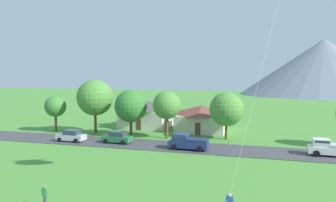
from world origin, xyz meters
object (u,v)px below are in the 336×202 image
at_px(tree_right_of_center, 227,109).
at_px(house_left_center, 146,113).
at_px(house_leftmost, 202,118).
at_px(tree_far_right, 55,106).
at_px(parked_car_silver_mid_west, 71,136).
at_px(tree_near_left, 95,98).
at_px(parked_car_green_west_end, 117,137).
at_px(tree_center, 131,106).
at_px(pickup_truck_white_east_side, 330,148).
at_px(watcher_person, 45,196).
at_px(tree_left_of_center, 167,105).
at_px(pickup_truck_navy_west_side, 188,142).

bearing_deg(tree_right_of_center, house_left_center, 154.92).
xyz_separation_m(house_leftmost, tree_far_right, (-24.52, -7.41, 2.05)).
bearing_deg(parked_car_silver_mid_west, tree_near_left, 91.10).
relative_size(house_left_center, parked_car_green_west_end, 2.26).
relative_size(tree_near_left, tree_right_of_center, 1.26).
xyz_separation_m(parked_car_green_west_end, parked_car_silver_mid_west, (-7.04, -0.84, 0.00)).
bearing_deg(tree_center, pickup_truck_white_east_side, -10.55).
relative_size(house_left_center, tree_right_of_center, 1.32).
relative_size(house_left_center, watcher_person, 5.72).
xyz_separation_m(tree_near_left, pickup_truck_white_east_side, (35.07, -6.17, -5.00)).
height_order(tree_center, pickup_truck_white_east_side, tree_center).
bearing_deg(tree_near_left, tree_far_right, -175.29).
height_order(tree_left_of_center, tree_far_right, tree_left_of_center).
bearing_deg(parked_car_silver_mid_west, house_leftmost, 40.00).
distance_m(pickup_truck_white_east_side, watcher_person, 32.32).
bearing_deg(tree_near_left, house_leftmost, 21.67).
height_order(house_leftmost, tree_left_of_center, tree_left_of_center).
bearing_deg(tree_center, tree_left_of_center, -1.09).
bearing_deg(tree_near_left, tree_right_of_center, 2.36).
bearing_deg(pickup_truck_white_east_side, tree_far_right, 172.55).
bearing_deg(house_left_center, parked_car_silver_mid_west, -110.38).
bearing_deg(parked_car_silver_mid_west, pickup_truck_white_east_side, 2.09).
height_order(house_left_center, tree_far_right, tree_far_right).
height_order(house_leftmost, tree_center, tree_center).
bearing_deg(parked_car_silver_mid_west, tree_right_of_center, 20.93).
height_order(parked_car_green_west_end, parked_car_silver_mid_west, same).
xyz_separation_m(tree_near_left, tree_left_of_center, (13.00, -1.04, -0.89)).
relative_size(tree_right_of_center, parked_car_silver_mid_west, 1.71).
height_order(house_left_center, watcher_person, house_left_center).
distance_m(tree_center, parked_car_green_west_end, 6.95).
distance_m(parked_car_silver_mid_west, pickup_truck_navy_west_side, 17.68).
relative_size(pickup_truck_navy_west_side, watcher_person, 3.13).
height_order(parked_car_silver_mid_west, watcher_person, parked_car_silver_mid_west).
xyz_separation_m(tree_far_right, pickup_truck_white_east_side, (42.48, -5.55, -3.36)).
xyz_separation_m(house_leftmost, parked_car_green_west_end, (-9.92, -13.39, -1.51)).
bearing_deg(parked_car_green_west_end, tree_far_right, 157.71).
bearing_deg(tree_right_of_center, tree_left_of_center, -167.74).
height_order(tree_left_of_center, parked_car_green_west_end, tree_left_of_center).
relative_size(house_leftmost, tree_right_of_center, 1.24).
bearing_deg(parked_car_green_west_end, watcher_person, -78.24).
bearing_deg(pickup_truck_white_east_side, pickup_truck_navy_west_side, -175.02).
distance_m(tree_center, pickup_truck_white_east_side, 28.88).
distance_m(house_leftmost, pickup_truck_navy_west_side, 14.54).
xyz_separation_m(tree_right_of_center, watcher_person, (-10.20, -29.45, -3.75)).
bearing_deg(house_leftmost, house_left_center, 171.96).
xyz_separation_m(house_leftmost, parked_car_silver_mid_west, (-16.97, -14.24, -1.51)).
bearing_deg(tree_center, parked_car_silver_mid_west, -136.18).
distance_m(tree_left_of_center, parked_car_green_west_end, 9.12).
bearing_deg(tree_left_of_center, pickup_truck_white_east_side, -13.07).
distance_m(tree_center, parked_car_silver_mid_west, 10.23).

